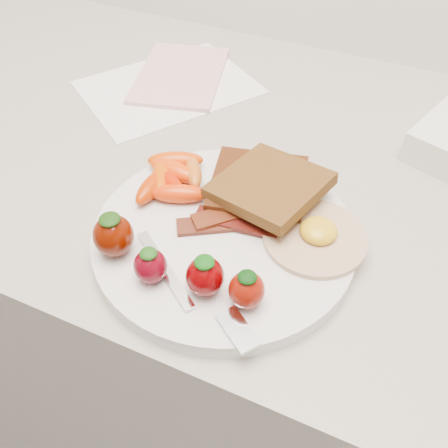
% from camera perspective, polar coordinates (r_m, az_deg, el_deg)
% --- Properties ---
extents(counter, '(2.00, 0.60, 0.90)m').
position_cam_1_polar(counter, '(0.97, 4.98, -14.07)').
color(counter, gray).
rests_on(counter, ground).
extents(plate, '(0.27, 0.27, 0.02)m').
position_cam_1_polar(plate, '(0.52, 0.00, -1.46)').
color(plate, white).
rests_on(plate, counter).
extents(toast_lower, '(0.12, 0.12, 0.01)m').
position_cam_1_polar(toast_lower, '(0.55, 3.95, 4.55)').
color(toast_lower, black).
rests_on(toast_lower, plate).
extents(toast_upper, '(0.13, 0.13, 0.02)m').
position_cam_1_polar(toast_upper, '(0.53, 5.23, 4.39)').
color(toast_upper, '#3F210F').
rests_on(toast_upper, toast_lower).
extents(fried_egg, '(0.13, 0.13, 0.02)m').
position_cam_1_polar(fried_egg, '(0.51, 10.45, -1.27)').
color(fried_egg, beige).
rests_on(fried_egg, plate).
extents(bacon_strips, '(0.10, 0.09, 0.01)m').
position_cam_1_polar(bacon_strips, '(0.51, 0.71, 0.52)').
color(bacon_strips, '#380B0C').
rests_on(bacon_strips, plate).
extents(baby_carrots, '(0.10, 0.10, 0.02)m').
position_cam_1_polar(baby_carrots, '(0.56, -5.98, 5.34)').
color(baby_carrots, '#E73E05').
rests_on(baby_carrots, plate).
extents(strawberries, '(0.18, 0.05, 0.05)m').
position_cam_1_polar(strawberries, '(0.46, -6.32, -4.26)').
color(strawberries, '#4F0D00').
rests_on(strawberries, plate).
extents(fork, '(0.16, 0.09, 0.00)m').
position_cam_1_polar(fork, '(0.46, -3.20, -8.08)').
color(fork, white).
rests_on(fork, plate).
extents(paper_sheet, '(0.28, 0.30, 0.00)m').
position_cam_1_polar(paper_sheet, '(0.76, -6.38, 15.26)').
color(paper_sheet, white).
rests_on(paper_sheet, counter).
extents(notepad, '(0.16, 0.20, 0.01)m').
position_cam_1_polar(notepad, '(0.78, -5.02, 16.63)').
color(notepad, beige).
rests_on(notepad, paper_sheet).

